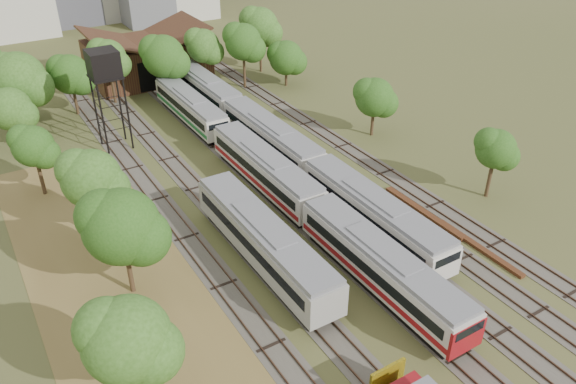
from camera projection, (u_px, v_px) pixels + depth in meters
ground at (436, 309)px, 40.66m from camera, size 240.00×240.00×0.00m
dry_grass_patch at (160, 335)px, 38.44m from camera, size 14.00×60.00×0.04m
tracks at (261, 169)px, 58.58m from camera, size 24.60×80.00×0.19m
railcar_red_set at (316, 212)px, 48.07m from camera, size 3.00×34.58×3.71m
railcar_green_set at (271, 138)px, 60.52m from camera, size 3.04×52.08×3.76m
railcar_rear at (191, 108)px, 68.01m from camera, size 2.85×16.08×3.53m
old_grey_coach at (264, 242)px, 44.15m from camera, size 3.15×18.00×3.90m
water_tower at (104, 67)px, 58.48m from camera, size 3.18×3.18×10.99m
rail_pile_near at (424, 212)px, 51.36m from camera, size 0.66×9.89×0.33m
rail_pile_far at (479, 247)px, 46.80m from camera, size 0.56×9.01×0.29m
maintenance_shed at (147, 59)px, 81.02m from camera, size 16.45×11.55×7.58m
tree_band_left at (63, 172)px, 47.38m from camera, size 8.84×74.67×8.67m
tree_band_far at (149, 55)px, 72.01m from camera, size 39.41×10.01×9.50m
tree_band_right at (349, 86)px, 67.25m from camera, size 5.01×40.05×6.94m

